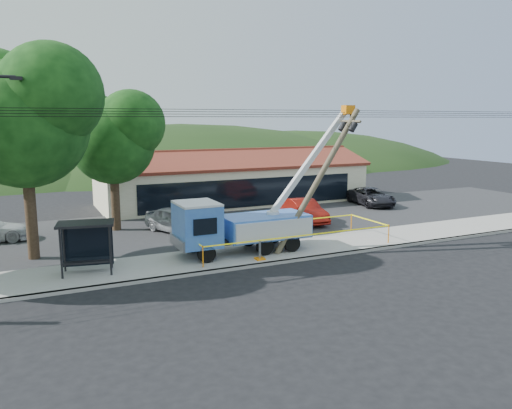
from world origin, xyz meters
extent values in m
plane|color=black|center=(0.00, 0.00, 0.00)|extent=(120.00, 120.00, 0.00)
cube|color=gray|center=(0.00, 2.10, 0.07)|extent=(60.00, 0.25, 0.15)
cube|color=gray|center=(0.00, 4.00, 0.07)|extent=(60.00, 4.00, 0.15)
cube|color=#28282B|center=(0.00, 12.00, 0.05)|extent=(60.00, 12.00, 0.10)
cube|color=beige|center=(4.00, 20.00, 1.70)|extent=(22.00, 8.00, 3.40)
cube|color=black|center=(4.00, 15.98, 1.43)|extent=(18.04, 0.08, 2.21)
cube|color=maroon|center=(4.00, 18.00, 3.90)|extent=(22.50, 4.53, 1.52)
cube|color=maroon|center=(4.00, 22.00, 3.90)|extent=(22.50, 4.53, 1.52)
cube|color=maroon|center=(4.00, 20.00, 4.55)|extent=(22.50, 0.30, 0.25)
cube|color=black|center=(-12.20, 5.00, 8.85)|extent=(0.50, 0.22, 0.15)
cylinder|color=#332316|center=(-12.00, 8.00, 2.53)|extent=(0.56, 0.56, 5.06)
sphere|color=black|center=(-12.00, 8.00, 6.90)|extent=(6.30, 6.30, 6.30)
sphere|color=black|center=(-10.74, 7.16, 8.28)|extent=(5.04, 5.04, 5.04)
cylinder|color=#332316|center=(-7.00, 13.00, 2.09)|extent=(0.56, 0.56, 4.18)
sphere|color=black|center=(-7.00, 13.00, 5.70)|extent=(5.25, 5.25, 5.25)
sphere|color=black|center=(-8.05, 13.70, 6.65)|extent=(4.20, 4.20, 4.20)
sphere|color=black|center=(-5.95, 12.30, 6.84)|extent=(4.20, 4.20, 4.20)
ellipsoid|color=#1A3112|center=(10.00, 55.00, 0.00)|extent=(89.60, 64.00, 32.00)
ellipsoid|color=#1A3112|center=(30.00, 55.00, 0.00)|extent=(72.80, 52.00, 26.00)
cylinder|color=black|center=(0.00, 3.10, 7.23)|extent=(60.00, 0.02, 0.02)
cylinder|color=black|center=(0.00, 3.60, 7.35)|extent=(60.00, 0.02, 0.02)
cylinder|color=black|center=(0.00, 4.10, 7.47)|extent=(60.00, 0.02, 0.02)
cylinder|color=black|center=(0.00, 4.50, 7.59)|extent=(60.00, 0.02, 0.02)
cylinder|color=black|center=(-4.34, 3.37, 0.60)|extent=(0.90, 0.30, 0.90)
cylinder|color=black|center=(-4.34, 5.47, 0.60)|extent=(0.90, 0.30, 0.90)
cylinder|color=black|center=(-1.13, 3.37, 0.60)|extent=(0.90, 0.30, 0.90)
cylinder|color=black|center=(-1.13, 5.47, 0.60)|extent=(0.90, 0.30, 0.90)
cylinder|color=black|center=(0.47, 3.37, 0.60)|extent=(0.90, 0.30, 0.90)
cylinder|color=black|center=(0.47, 5.47, 0.60)|extent=(0.90, 0.30, 0.90)
cube|color=black|center=(-1.73, 4.42, 0.85)|extent=(6.60, 1.00, 0.25)
cube|color=blue|center=(-4.44, 4.42, 1.85)|extent=(2.00, 2.40, 2.10)
cube|color=silver|center=(-4.44, 4.42, 2.95)|extent=(2.00, 2.40, 0.12)
cube|color=black|center=(-5.39, 4.42, 2.00)|extent=(0.08, 1.80, 0.90)
cube|color=gray|center=(-5.49, 4.42, 1.05)|extent=(0.15, 2.30, 0.50)
cube|color=blue|center=(-0.63, 4.42, 1.45)|extent=(4.60, 2.40, 1.20)
cylinder|color=silver|center=(-0.13, 4.42, 1.90)|extent=(0.70, 0.70, 0.60)
cube|color=silver|center=(2.16, 4.42, 4.89)|extent=(4.79, 0.28, 5.66)
cube|color=gray|center=(2.46, 4.42, 5.14)|extent=(2.89, 0.18, 3.41)
cube|color=orange|center=(4.45, 4.22, 7.63)|extent=(0.60, 0.50, 0.50)
cube|color=orange|center=(-1.73, 2.72, 0.19)|extent=(0.45, 0.45, 0.08)
cube|color=orange|center=(0.87, 6.12, 0.19)|extent=(0.45, 0.45, 0.08)
cylinder|color=brown|center=(2.01, 3.35, 3.89)|extent=(5.13, 0.30, 7.65)
cube|color=brown|center=(4.03, 3.35, 7.00)|extent=(0.16, 1.70, 0.16)
cylinder|color=black|center=(3.84, 3.83, 6.72)|extent=(0.54, 0.34, 0.58)
cylinder|color=black|center=(3.84, 2.88, 6.72)|extent=(0.54, 0.34, 0.58)
cylinder|color=black|center=(-10.97, 3.71, 1.28)|extent=(0.11, 0.11, 2.28)
cylinder|color=black|center=(-8.92, 3.33, 1.28)|extent=(0.11, 0.11, 2.28)
cylinder|color=black|center=(-10.76, 4.83, 1.28)|extent=(0.11, 0.11, 2.28)
cylinder|color=black|center=(-8.71, 4.45, 1.28)|extent=(0.11, 0.11, 2.28)
cube|color=black|center=(-9.84, 4.08, 2.47)|extent=(2.71, 1.95, 0.11)
cube|color=black|center=(-9.72, 4.69, 1.28)|extent=(2.25, 0.47, 1.90)
cube|color=black|center=(-9.84, 4.08, 0.66)|extent=(2.12, 0.76, 0.08)
cylinder|color=orange|center=(-4.76, 2.67, 0.67)|extent=(0.06, 0.06, 1.05)
cylinder|color=orange|center=(6.39, 2.67, 0.67)|extent=(0.06, 0.06, 1.05)
cylinder|color=orange|center=(6.39, 6.22, 0.67)|extent=(0.06, 0.06, 1.05)
cylinder|color=orange|center=(-4.76, 6.22, 0.67)|extent=(0.06, 0.06, 1.05)
cube|color=#FCF30D|center=(0.82, 2.67, 1.14)|extent=(11.15, 0.01, 0.06)
cube|color=#FCF30D|center=(6.39, 4.45, 1.14)|extent=(0.01, 3.56, 0.06)
cube|color=#FCF30D|center=(0.82, 6.22, 1.14)|extent=(11.15, 0.01, 0.06)
cube|color=#FCF30D|center=(-4.76, 4.45, 1.14)|extent=(0.01, 3.56, 0.06)
imported|color=#A3A5AA|center=(-3.73, 10.70, 0.00)|extent=(3.52, 4.97, 1.57)
imported|color=maroon|center=(5.11, 9.97, 0.00)|extent=(2.05, 4.91, 1.58)
imported|color=black|center=(13.71, 13.56, 0.00)|extent=(3.22, 5.46, 1.42)
camera|label=1|loc=(-12.27, -19.14, 7.14)|focal=35.00mm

